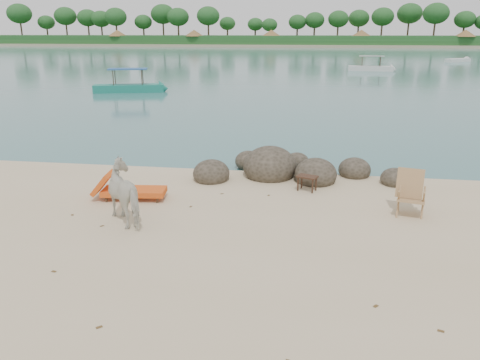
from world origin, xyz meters
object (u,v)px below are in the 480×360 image
object	(u,v)px
lounge_chair	(134,189)
deck_chair	(412,195)
boulders	(285,170)
side_table	(307,184)
cow	(128,194)
boat_near	(128,72)

from	to	relation	value
lounge_chair	deck_chair	distance (m)	7.04
boulders	side_table	world-z (taller)	boulders
deck_chair	cow	bearing A→B (deg)	-154.69
boat_near	boulders	bearing A→B (deg)	-73.02
deck_chair	boat_near	size ratio (longest dim) A/B	0.19
cow	side_table	world-z (taller)	cow
boat_near	lounge_chair	bearing A→B (deg)	-84.17
deck_chair	boat_near	bearing A→B (deg)	139.20
lounge_chair	deck_chair	world-z (taller)	deck_chair
boulders	boat_near	size ratio (longest dim) A/B	1.11
side_table	deck_chair	world-z (taller)	deck_chair
cow	side_table	xyz separation A→B (m)	(4.10, 2.78, -0.48)
cow	deck_chair	size ratio (longest dim) A/B	1.54
side_table	boat_near	world-z (taller)	boat_near
boulders	side_table	bearing A→B (deg)	-62.63
lounge_chair	boat_near	distance (m)	24.22
boulders	deck_chair	bearing A→B (deg)	-41.19
cow	boat_near	world-z (taller)	boat_near
deck_chair	boat_near	world-z (taller)	boat_near
deck_chair	boulders	bearing A→B (deg)	152.88
cow	deck_chair	xyz separation A→B (m)	(6.60, 1.31, -0.16)
boulders	boat_near	world-z (taller)	boat_near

